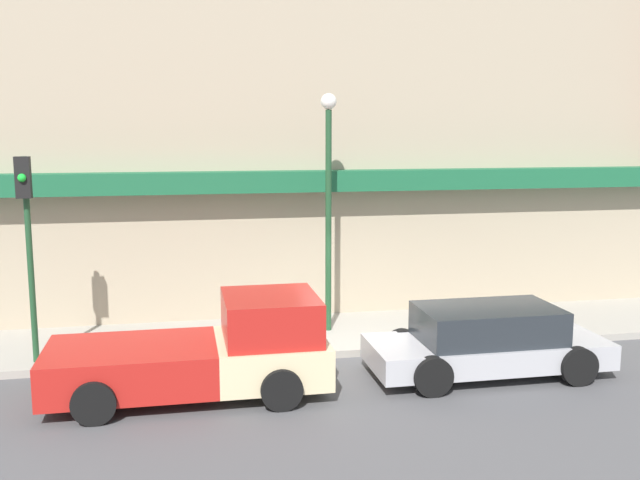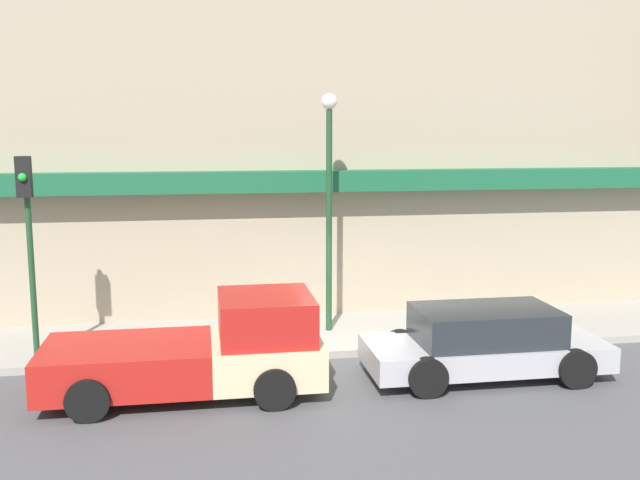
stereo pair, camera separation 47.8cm
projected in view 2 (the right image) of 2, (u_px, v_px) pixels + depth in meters
ground_plane at (360, 357)px, 15.17m from camera, size 80.00×80.00×0.00m
sidewalk at (345, 333)px, 16.66m from camera, size 36.00×3.08×0.16m
building at (324, 135)px, 18.90m from camera, size 19.80×3.80×11.19m
pickup_truck at (204, 351)px, 13.03m from camera, size 5.02×2.26×1.80m
parked_car at (485, 342)px, 13.93m from camera, size 4.68×2.04×1.37m
fire_hydrant at (418, 326)px, 15.90m from camera, size 0.21×0.21×0.61m
street_lamp at (329, 184)px, 16.14m from camera, size 0.36×0.36×5.44m
traffic_light at (28, 223)px, 14.07m from camera, size 0.28×0.42×4.13m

